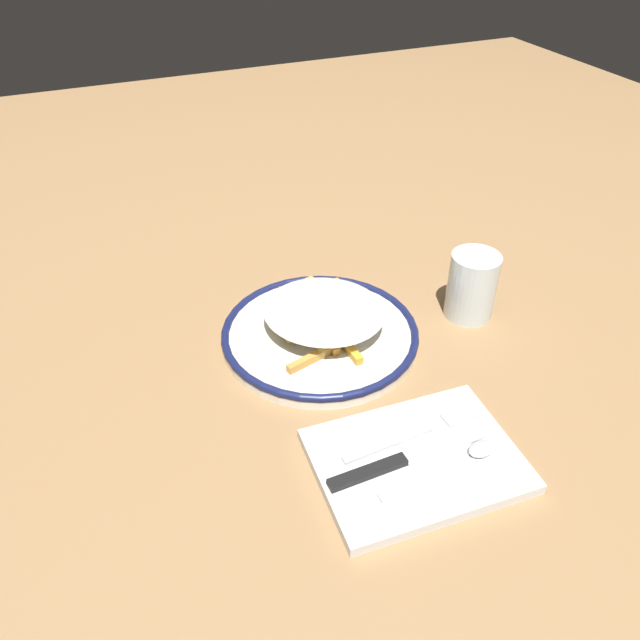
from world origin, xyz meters
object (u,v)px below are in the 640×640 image
at_px(fries_heap, 321,312).
at_px(water_glass, 472,286).
at_px(napkin, 416,461).
at_px(plate, 320,334).
at_px(knife, 402,460).
at_px(fork, 413,434).
at_px(spoon, 457,461).

height_order(fries_heap, water_glass, water_glass).
bearing_deg(napkin, plate, -177.14).
height_order(knife, water_glass, water_glass).
relative_size(plate, fries_heap, 1.18).
bearing_deg(plate, water_glass, 83.29).
relative_size(fries_heap, fork, 1.29).
height_order(spoon, water_glass, water_glass).
bearing_deg(napkin, spoon, 54.48).
relative_size(plate, spoon, 1.75).
xyz_separation_m(fries_heap, napkin, (0.25, 0.01, -0.03)).
xyz_separation_m(plate, water_glass, (0.03, 0.22, 0.04)).
distance_m(plate, spoon, 0.27).
distance_m(plate, water_glass, 0.23).
bearing_deg(napkin, water_glass, 135.52).
height_order(fork, knife, knife).
distance_m(plate, fries_heap, 0.03).
height_order(fork, spoon, spoon).
xyz_separation_m(fries_heap, fork, (0.22, 0.02, -0.02)).
relative_size(plate, water_glass, 2.76).
xyz_separation_m(fries_heap, water_glass, (0.04, 0.22, 0.01)).
xyz_separation_m(fries_heap, spoon, (0.27, 0.04, -0.02)).
bearing_deg(knife, fork, 132.87).
relative_size(fork, spoon, 1.16).
xyz_separation_m(plate, fork, (0.21, 0.02, 0.00)).
relative_size(plate, knife, 1.28).
bearing_deg(plate, spoon, 10.03).
bearing_deg(spoon, plate, -169.97).
bearing_deg(knife, spoon, 65.46).
bearing_deg(fries_heap, napkin, 1.36).
height_order(fries_heap, knife, fries_heap).
xyz_separation_m(napkin, knife, (0.00, -0.02, 0.01)).
relative_size(plate, napkin, 1.22).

